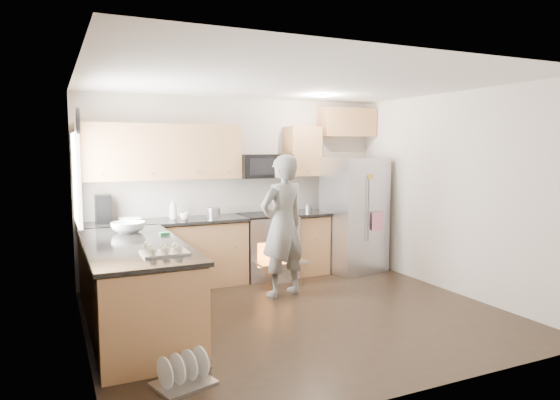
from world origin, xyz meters
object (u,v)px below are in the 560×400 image
refrigerator (354,215)px  dish_rack (183,376)px  stove_range (267,231)px  person (283,226)px

refrigerator → dish_rack: size_ratio=3.29×
stove_range → person: (-0.19, -0.94, 0.22)m
person → dish_rack: size_ratio=3.40×
person → stove_range: bearing=-115.1°
stove_range → refrigerator: bearing=-10.3°
dish_rack → person: bearing=46.9°
stove_range → refrigerator: size_ratio=1.03×
stove_range → person: person is taller
stove_range → person: bearing=-101.6°
refrigerator → person: (-1.53, -0.70, 0.03)m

